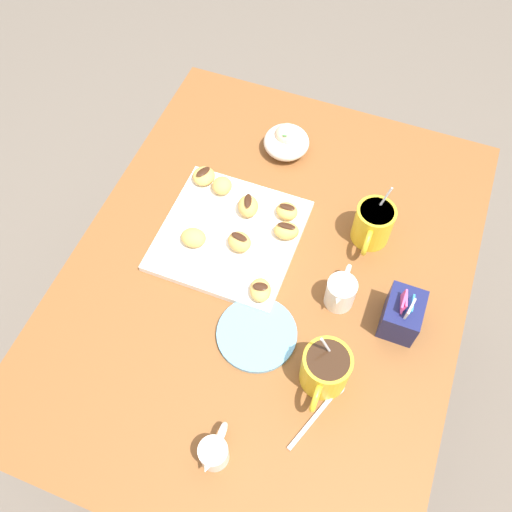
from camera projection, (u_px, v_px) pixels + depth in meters
The scene contains 25 objects.
ground_plane at pixel (263, 383), 1.79m from camera, with size 8.00×8.00×0.00m, color #665B51.
dining_table at pixel (265, 301), 1.27m from camera, with size 1.07×0.82×0.73m.
pastry_plate_square at pixel (230, 235), 1.20m from camera, with size 0.29×0.29×0.02m, color white.
coffee_mug_yellow_left at pixel (373, 224), 1.17m from camera, with size 0.12×0.08×0.15m.
coffee_mug_yellow_right at pixel (325, 369), 1.00m from camera, with size 0.13×0.09×0.15m.
cream_pitcher_white at pixel (341, 291), 1.10m from camera, with size 0.10×0.06×0.07m.
sugar_caddy at pixel (402, 314), 1.07m from camera, with size 0.09×0.07×0.11m.
ice_cream_bowl at pixel (287, 141), 1.31m from camera, with size 0.11×0.11×0.08m.
chocolate_sauce_pitcher at pixel (214, 452), 0.95m from camera, with size 0.09×0.05×0.06m.
saucer_sky_left at pixel (257, 334), 1.09m from camera, with size 0.16×0.16×0.01m, color #66A8DB.
loose_spoon_near_saucer at pixel (324, 406), 1.02m from camera, with size 0.16×0.07×0.01m.
beignet_0 at pixel (240, 242), 1.16m from camera, with size 0.05×0.05×0.04m, color #DBA351.
chocolate_drizzle_0 at pixel (239, 237), 1.15m from camera, with size 0.04×0.02×0.01m, color #381E11.
beignet_1 at pixel (248, 206), 1.21m from camera, with size 0.05×0.05×0.04m, color #DBA351.
chocolate_drizzle_1 at pixel (248, 201), 1.19m from camera, with size 0.04×0.02×0.01m, color #381E11.
beignet_2 at pixel (260, 290), 1.11m from camera, with size 0.04×0.05×0.03m, color #DBA351.
chocolate_drizzle_2 at pixel (260, 286), 1.10m from camera, with size 0.03×0.02×0.01m, color #381E11.
beignet_3 at pixel (286, 231), 1.18m from camera, with size 0.05×0.04×0.03m, color #DBA351.
chocolate_drizzle_3 at pixel (287, 226), 1.16m from camera, with size 0.04×0.01×0.01m, color #381E11.
beignet_4 at pixel (222, 186), 1.24m from camera, with size 0.05×0.05×0.03m, color #DBA351.
beignet_5 at pixel (193, 238), 1.17m from camera, with size 0.05×0.05×0.03m, color #DBA351.
beignet_6 at pixel (204, 176), 1.26m from camera, with size 0.05×0.05×0.03m, color #DBA351.
chocolate_drizzle_6 at pixel (203, 172), 1.25m from camera, with size 0.04×0.02×0.01m, color #381E11.
beignet_7 at pixel (287, 211), 1.21m from camera, with size 0.05×0.04×0.03m, color #DBA351.
chocolate_drizzle_7 at pixel (287, 207), 1.20m from camera, with size 0.03×0.02×0.01m, color #381E11.
Camera 1 is at (0.54, 0.18, 1.74)m, focal length 38.62 mm.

